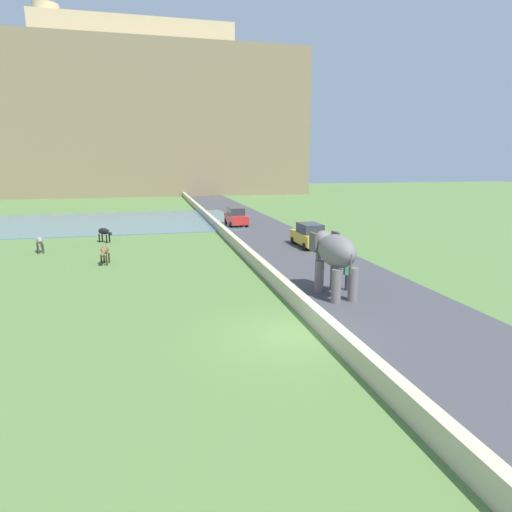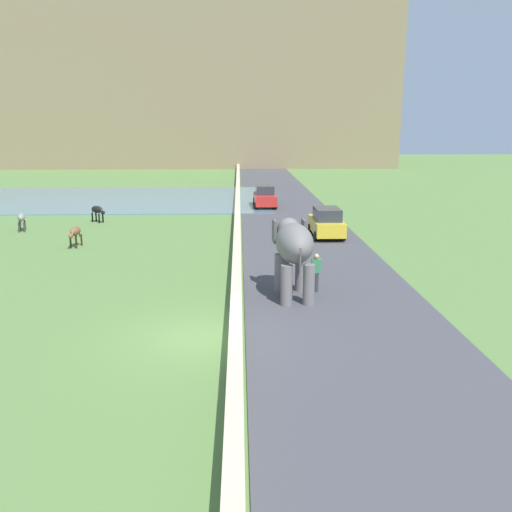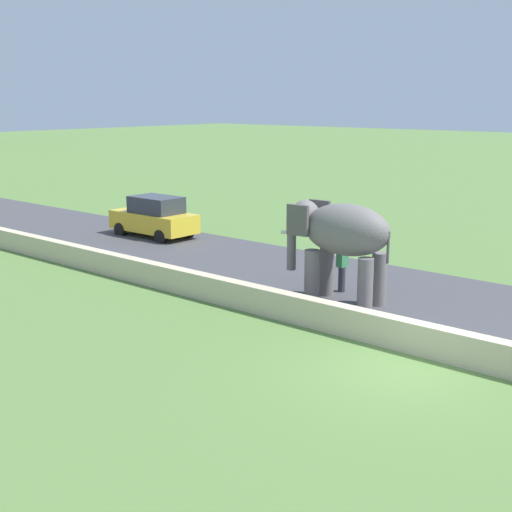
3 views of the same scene
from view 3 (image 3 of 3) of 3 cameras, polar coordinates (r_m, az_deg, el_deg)
ground_plane at (r=16.10m, az=11.77°, el=-9.11°), size 220.00×220.00×0.00m
road_surface at (r=33.14m, az=-15.16°, el=2.06°), size 7.00×120.00×0.06m
barrier_wall at (r=29.43m, az=-19.09°, el=1.19°), size 0.40×110.00×0.76m
elephant at (r=20.35m, az=6.80°, el=1.65°), size 1.57×3.51×2.99m
person_beside_elephant at (r=21.69m, az=7.01°, el=-0.82°), size 0.36×0.22×1.63m
car_yellow at (r=30.58m, az=-8.26°, el=3.15°), size 1.82×4.01×1.80m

